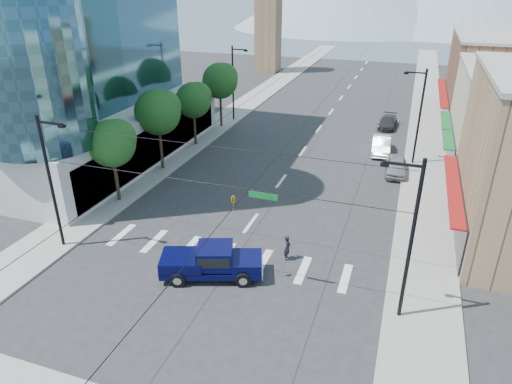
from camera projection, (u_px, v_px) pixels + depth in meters
ground at (218, 268)px, 28.20m from camera, size 160.00×160.00×0.00m
sidewalk_left at (251, 100)px, 65.86m from camera, size 4.00×120.00×0.15m
sidewalk_right at (426, 115)px, 58.81m from camera, size 4.00×120.00×0.15m
shop_far at (504, 81)px, 54.35m from camera, size 12.00×18.00×10.00m
clock_tower at (268, 11)px, 81.43m from camera, size 4.80×4.80×20.40m
mountain_right at (457, 0)px, 155.13m from camera, size 90.00×90.00×18.00m
tree_near at (113, 142)px, 34.52m from camera, size 3.65×3.64×6.71m
tree_midnear at (159, 111)px, 40.24m from camera, size 4.09×4.09×7.52m
tree_midfar at (195, 99)px, 46.48m from camera, size 3.65×3.64×6.71m
tree_far at (221, 80)px, 52.20m from camera, size 4.09×4.09×7.52m
signal_rig at (212, 209)px, 25.30m from camera, size 21.80×0.20×9.00m
lamp_pole_nw at (234, 81)px, 54.84m from camera, size 2.00×0.25×9.00m
lamp_pole_ne at (419, 114)px, 41.74m from camera, size 2.00×0.25×9.00m
pickup_truck at (211, 261)px, 27.02m from camera, size 6.43×3.98×2.06m
pedestrian at (287, 247)px, 28.76m from camera, size 0.45×0.65×1.71m
parked_car_near at (396, 166)px, 41.29m from camera, size 2.13×4.70×1.57m
parked_car_mid at (381, 145)px, 46.24m from camera, size 2.11×5.13×1.65m
parked_car_far at (388, 122)px, 54.01m from camera, size 2.11×4.73×1.35m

